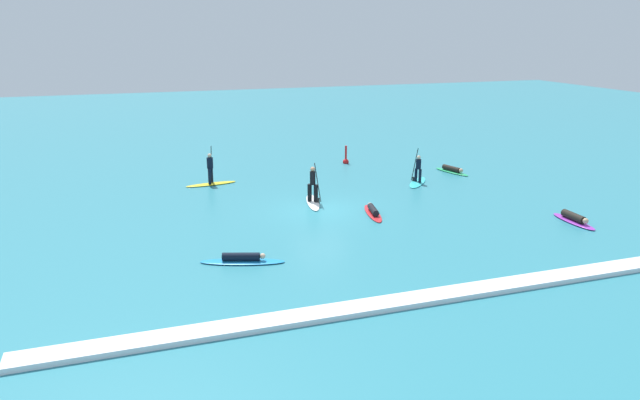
% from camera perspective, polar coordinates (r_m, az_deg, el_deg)
% --- Properties ---
extents(ground_plane, '(120.00, 120.00, 0.00)m').
position_cam_1_polar(ground_plane, '(29.57, 0.00, -0.93)').
color(ground_plane, teal).
rests_on(ground_plane, ground).
extents(surfer_on_green_board, '(1.27, 2.70, 0.41)m').
position_cam_1_polar(surfer_on_green_board, '(38.02, 12.59, 2.81)').
color(surfer_on_green_board, '#23B266').
rests_on(surfer_on_green_board, ground_plane).
extents(surfer_on_teal_board, '(2.35, 2.63, 2.05)m').
position_cam_1_polar(surfer_on_teal_board, '(35.04, 9.38, 2.25)').
color(surfer_on_teal_board, '#33C6CC').
rests_on(surfer_on_teal_board, ground_plane).
extents(surfer_on_yellow_board, '(2.99, 0.97, 2.26)m').
position_cam_1_polar(surfer_on_yellow_board, '(34.71, -10.47, 2.30)').
color(surfer_on_yellow_board, yellow).
rests_on(surfer_on_yellow_board, ground_plane).
extents(surfer_on_white_board, '(1.22, 3.14, 2.17)m').
position_cam_1_polar(surfer_on_white_board, '(30.55, -0.69, 0.59)').
color(surfer_on_white_board, white).
rests_on(surfer_on_white_board, ground_plane).
extents(surfer_on_red_board, '(1.15, 2.95, 0.39)m').
position_cam_1_polar(surfer_on_red_board, '(28.96, 5.11, -1.09)').
color(surfer_on_red_board, red).
rests_on(surfer_on_red_board, ground_plane).
extents(surfer_on_purple_board, '(0.69, 2.68, 0.46)m').
position_cam_1_polar(surfer_on_purple_board, '(30.01, 23.23, -1.70)').
color(surfer_on_purple_board, purple).
rests_on(surfer_on_purple_board, ground_plane).
extents(surfer_on_blue_board, '(3.33, 1.69, 0.41)m').
position_cam_1_polar(surfer_on_blue_board, '(23.17, -7.46, -5.69)').
color(surfer_on_blue_board, '#1E8CD1').
rests_on(surfer_on_blue_board, ground_plane).
extents(marker_buoy, '(0.40, 0.40, 1.29)m').
position_cam_1_polar(marker_buoy, '(39.70, 2.50, 3.86)').
color(marker_buoy, red).
rests_on(marker_buoy, ground_plane).
extents(wave_crest, '(25.26, 0.90, 0.18)m').
position_cam_1_polar(wave_crest, '(20.27, 9.92, -9.27)').
color(wave_crest, white).
rests_on(wave_crest, ground_plane).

